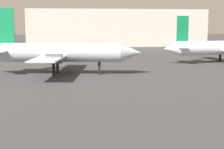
{
  "coord_description": "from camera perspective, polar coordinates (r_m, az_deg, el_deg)",
  "views": [
    {
      "loc": [
        -5.07,
        -6.24,
        8.25
      ],
      "look_at": [
        -0.25,
        33.03,
        2.43
      ],
      "focal_mm": 54.09,
      "sensor_mm": 36.0,
      "label": 1
    }
  ],
  "objects": [
    {
      "name": "airplane_distant",
      "position": [
        57.24,
        -8.83,
        3.7
      ],
      "size": [
        27.08,
        22.11,
        11.04
      ],
      "rotation": [
        0.0,
        0.0,
        -0.15
      ],
      "color": "#B2BCCC",
      "rests_on": "ground_plane"
    },
    {
      "name": "terminal_building",
      "position": [
        138.59,
        0.61,
        7.9
      ],
      "size": [
        69.04,
        22.69,
        14.22
      ],
      "primitive_type": "cube",
      "color": "beige",
      "rests_on": "ground_plane"
    }
  ]
}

